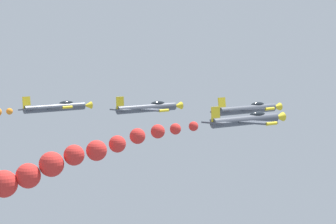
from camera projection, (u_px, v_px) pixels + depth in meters
airplane_lead at (248, 109)px, 92.45m from camera, size 9.52×10.35×2.69m
airplane_left_inner at (148, 108)px, 96.17m from camera, size 9.57×10.35×2.34m
airplane_right_inner at (246, 120)px, 79.09m from camera, size 9.56×10.35×2.35m
smoke_trail_right_inner at (2, 188)px, 68.37m from camera, size 9.48×27.69×9.97m
airplane_left_outer at (56, 107)px, 99.49m from camera, size 9.52×10.35×2.67m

